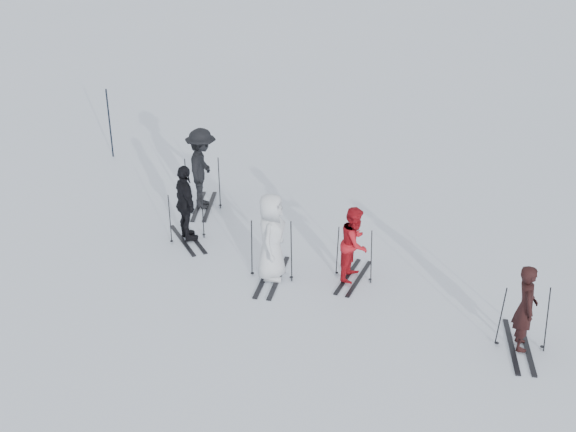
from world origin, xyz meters
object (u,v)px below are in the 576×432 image
object	(u,v)px
skier_near_dark	(525,309)
skier_uphill_left	(186,204)
piste_marker	(110,123)
skier_uphill_far	(202,169)
skier_grey	(271,238)
skier_red	(355,244)

from	to	relation	value
skier_near_dark	skier_uphill_left	distance (m)	7.41
skier_uphill_left	piste_marker	xyz separation A→B (m)	(-1.94, 5.64, 0.13)
skier_uphill_far	skier_grey	bearing A→B (deg)	-150.12
skier_near_dark	piste_marker	bearing A→B (deg)	52.27
skier_red	skier_uphill_far	xyz separation A→B (m)	(-2.78, 3.94, 0.22)
skier_grey	skier_uphill_left	bearing A→B (deg)	60.44
skier_red	skier_uphill_left	size ratio (longest dim) A/B	0.88
skier_uphill_far	skier_uphill_left	bearing A→B (deg)	177.59
skier_uphill_left	skier_near_dark	bearing A→B (deg)	-148.34
skier_red	skier_uphill_far	world-z (taller)	skier_uphill_far
skier_uphill_left	skier_uphill_far	world-z (taller)	skier_uphill_far
skier_grey	skier_uphill_far	size ratio (longest dim) A/B	0.91
piste_marker	skier_grey	bearing A→B (deg)	-64.91
skier_uphill_far	piste_marker	xyz separation A→B (m)	(-2.39, 3.93, 0.01)
skier_near_dark	skier_red	bearing A→B (deg)	56.60
skier_uphill_far	piste_marker	bearing A→B (deg)	43.63
skier_red	skier_uphill_left	xyz separation A→B (m)	(-3.23, 2.23, 0.10)
skier_uphill_left	piste_marker	distance (m)	5.97
skier_red	skier_uphill_far	size ratio (longest dim) A/B	0.78
skier_grey	skier_uphill_left	size ratio (longest dim) A/B	1.04
skier_grey	piste_marker	world-z (taller)	piste_marker
skier_near_dark	skier_uphill_left	size ratio (longest dim) A/B	0.90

